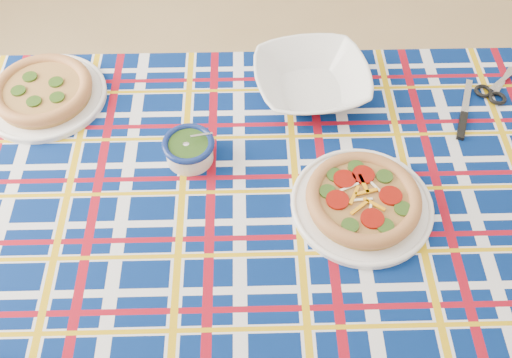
{
  "coord_description": "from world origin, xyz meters",
  "views": [
    {
      "loc": [
        -0.16,
        -1.25,
        1.78
      ],
      "look_at": [
        -0.14,
        -0.49,
        0.77
      ],
      "focal_mm": 40.0,
      "sensor_mm": 36.0,
      "label": 1
    }
  ],
  "objects_px": {
    "serving_bowl": "(311,81)",
    "dining_table": "(268,225)",
    "main_focaccia_plate": "(363,199)",
    "pesto_bowl": "(189,148)"
  },
  "relations": [
    {
      "from": "dining_table",
      "to": "main_focaccia_plate",
      "type": "bearing_deg",
      "value": -2.05
    },
    {
      "from": "main_focaccia_plate",
      "to": "pesto_bowl",
      "type": "distance_m",
      "value": 0.41
    },
    {
      "from": "main_focaccia_plate",
      "to": "serving_bowl",
      "type": "bearing_deg",
      "value": 103.03
    },
    {
      "from": "main_focaccia_plate",
      "to": "serving_bowl",
      "type": "relative_size",
      "value": 1.11
    },
    {
      "from": "serving_bowl",
      "to": "dining_table",
      "type": "bearing_deg",
      "value": -108.65
    },
    {
      "from": "main_focaccia_plate",
      "to": "pesto_bowl",
      "type": "relative_size",
      "value": 2.65
    },
    {
      "from": "dining_table",
      "to": "serving_bowl",
      "type": "relative_size",
      "value": 5.56
    },
    {
      "from": "main_focaccia_plate",
      "to": "dining_table",
      "type": "bearing_deg",
      "value": 178.1
    },
    {
      "from": "dining_table",
      "to": "pesto_bowl",
      "type": "distance_m",
      "value": 0.25
    },
    {
      "from": "main_focaccia_plate",
      "to": "pesto_bowl",
      "type": "height_order",
      "value": "pesto_bowl"
    }
  ]
}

